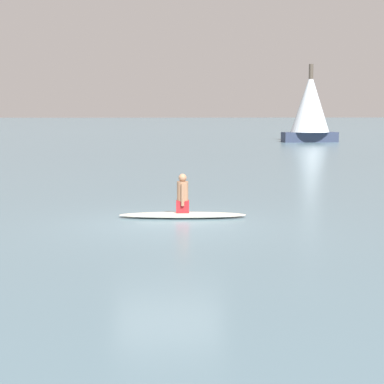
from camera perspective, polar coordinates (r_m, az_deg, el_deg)
ground_plane at (r=15.52m, az=-2.00°, el=-2.77°), size 400.00×400.00×0.00m
surfboard at (r=16.47m, az=-0.80°, el=-1.96°), size 0.78×3.14×0.13m
person_paddler at (r=16.40m, az=-0.80°, el=-0.25°), size 0.41×0.32×0.95m
sailboat_far_right at (r=55.43m, az=10.00°, el=7.24°), size 3.42×4.57×6.24m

